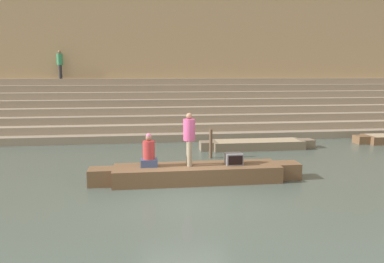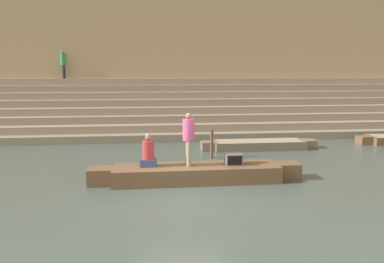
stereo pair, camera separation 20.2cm
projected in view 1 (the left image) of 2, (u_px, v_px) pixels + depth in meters
name	position (u px, v px, depth m)	size (l,w,h in m)	color
ground_plane	(186.00, 195.00, 10.55)	(120.00, 120.00, 0.00)	#47544C
ghat_steps	(163.00, 113.00, 21.97)	(36.00, 5.81, 3.07)	gray
back_wall	(160.00, 60.00, 24.09)	(34.20, 1.28, 8.51)	tan
rowboat_main	(197.00, 173.00, 11.85)	(6.71, 1.36, 0.51)	brown
person_standing	(189.00, 136.00, 11.66)	(0.37, 0.37, 1.67)	gray
person_rowing	(149.00, 153.00, 11.64)	(0.52, 0.41, 1.05)	#3D4C75
tv_set	(234.00, 159.00, 11.91)	(0.53, 0.44, 0.36)	slate
moored_boat_shore	(257.00, 144.00, 16.96)	(5.27, 1.20, 0.38)	#756651
mooring_post	(211.00, 144.00, 15.02)	(0.13, 0.13, 1.18)	brown
person_on_steps	(60.00, 62.00, 22.40)	(0.35, 0.35, 1.68)	#28282D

